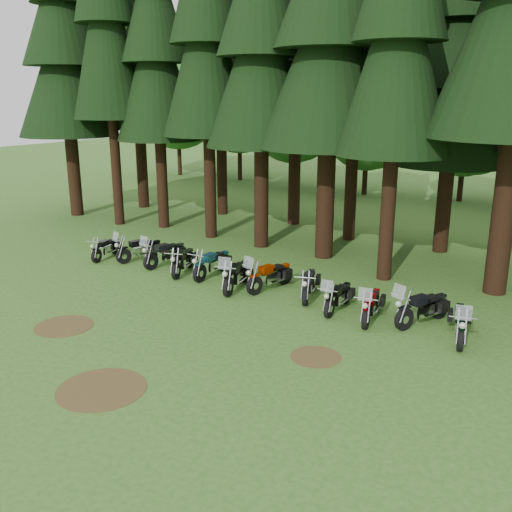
# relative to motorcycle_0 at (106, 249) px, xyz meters

# --- Properties ---
(ground) EXTENTS (120.00, 120.00, 0.00)m
(ground) POSITION_rel_motorcycle_0_xyz_m (7.67, -3.92, -0.42)
(ground) COLOR #33621F
(ground) RESTS_ON ground
(pine_front_0) EXTENTS (5.49, 5.49, 16.17)m
(pine_front_0) POSITION_rel_motorcycle_0_xyz_m (-8.53, 5.36, 9.26)
(pine_front_0) COLOR black
(pine_front_0) RESTS_ON ground
(pine_front_2) EXTENTS (4.32, 4.32, 16.22)m
(pine_front_2) POSITION_rel_motorcycle_0_xyz_m (-2.10, 5.90, 9.29)
(pine_front_2) COLOR black
(pine_front_2) RESTS_ON ground
(pine_front_3) EXTENTS (4.32, 4.32, 17.57)m
(pine_front_3) POSITION_rel_motorcycle_0_xyz_m (1.39, 5.59, 10.10)
(pine_front_3) COLOR black
(pine_front_3) RESTS_ON ground
(pine_front_4) EXTENTS (4.95, 4.95, 16.33)m
(pine_front_4) POSITION_rel_motorcycle_0_xyz_m (4.47, 5.49, 9.36)
(pine_front_4) COLOR black
(pine_front_4) RESTS_ON ground
(pine_front_5) EXTENTS (5.81, 5.81, 16.72)m
(pine_front_5) POSITION_rel_motorcycle_0_xyz_m (7.74, 5.53, 9.59)
(pine_front_5) COLOR black
(pine_front_5) RESTS_ON ground
(pine_front_6) EXTENTS (4.15, 4.15, 16.75)m
(pine_front_6) POSITION_rel_motorcycle_0_xyz_m (11.11, 4.11, 9.61)
(pine_front_6) COLOR black
(pine_front_6) RESTS_ON ground
(pine_back_0) EXTENTS (5.00, 5.00, 17.21)m
(pine_back_0) POSITION_rel_motorcycle_0_xyz_m (-7.00, 9.33, 9.88)
(pine_back_0) COLOR black
(pine_back_0) RESTS_ON ground
(pine_back_1) EXTENTS (4.52, 4.52, 16.22)m
(pine_back_1) POSITION_rel_motorcycle_0_xyz_m (-1.58, 10.43, 9.29)
(pine_back_1) COLOR black
(pine_back_1) RESTS_ON ground
(pine_back_2) EXTENTS (4.85, 4.85, 16.30)m
(pine_back_2) POSITION_rel_motorcycle_0_xyz_m (3.29, 10.49, 9.34)
(pine_back_2) COLOR black
(pine_back_2) RESTS_ON ground
(pine_back_3) EXTENTS (4.35, 4.35, 16.20)m
(pine_back_3) POSITION_rel_motorcycle_0_xyz_m (7.30, 9.02, 9.28)
(pine_back_3) COLOR black
(pine_back_3) RESTS_ON ground
(pine_back_4) EXTENTS (4.94, 4.94, 13.78)m
(pine_back_4) POSITION_rel_motorcycle_0_xyz_m (11.71, 9.33, 7.83)
(pine_back_4) COLOR black
(pine_back_4) RESTS_ON ground
(decid_0) EXTENTS (8.00, 7.78, 10.00)m
(decid_0) POSITION_rel_motorcycle_0_xyz_m (-14.43, 21.35, 5.48)
(decid_0) COLOR black
(decid_0) RESTS_ON ground
(decid_1) EXTENTS (7.91, 7.69, 9.88)m
(decid_1) POSITION_rel_motorcycle_0_xyz_m (-8.31, 21.85, 5.41)
(decid_1) COLOR black
(decid_1) RESTS_ON ground
(decid_2) EXTENTS (6.72, 6.53, 8.40)m
(decid_2) POSITION_rel_motorcycle_0_xyz_m (-2.76, 20.86, 4.53)
(decid_2) COLOR black
(decid_2) RESTS_ON ground
(decid_3) EXTENTS (6.12, 5.95, 7.65)m
(decid_3) POSITION_rel_motorcycle_0_xyz_m (2.96, 21.21, 4.09)
(decid_3) COLOR black
(decid_3) RESTS_ON ground
(decid_4) EXTENTS (5.93, 5.76, 7.41)m
(decid_4) POSITION_rel_motorcycle_0_xyz_m (9.25, 22.41, 3.95)
(decid_4) COLOR black
(decid_4) RESTS_ON ground
(dirt_patch_0) EXTENTS (1.80, 1.80, 0.01)m
(dirt_patch_0) POSITION_rel_motorcycle_0_xyz_m (4.67, -5.92, -0.42)
(dirt_patch_0) COLOR #4C3D1E
(dirt_patch_0) RESTS_ON ground
(dirt_patch_1) EXTENTS (1.40, 1.40, 0.01)m
(dirt_patch_1) POSITION_rel_motorcycle_0_xyz_m (12.17, -3.42, -0.42)
(dirt_patch_1) COLOR #4C3D1E
(dirt_patch_1) RESTS_ON ground
(dirt_patch_2) EXTENTS (2.20, 2.20, 0.01)m
(dirt_patch_2) POSITION_rel_motorcycle_0_xyz_m (8.67, -7.92, -0.42)
(dirt_patch_2) COLOR #4C3D1E
(dirt_patch_2) RESTS_ON ground
(motorcycle_0) EXTENTS (0.62, 2.01, 0.83)m
(motorcycle_0) POSITION_rel_motorcycle_0_xyz_m (0.00, 0.00, 0.00)
(motorcycle_0) COLOR black
(motorcycle_0) RESTS_ON ground
(motorcycle_1) EXTENTS (0.93, 2.25, 1.43)m
(motorcycle_1) POSITION_rel_motorcycle_0_xyz_m (1.46, 0.59, 0.06)
(motorcycle_1) COLOR black
(motorcycle_1) RESTS_ON ground
(motorcycle_2) EXTENTS (0.54, 2.36, 1.48)m
(motorcycle_2) POSITION_rel_motorcycle_0_xyz_m (2.88, 0.65, 0.07)
(motorcycle_2) COLOR black
(motorcycle_2) RESTS_ON ground
(motorcycle_3) EXTENTS (0.95, 2.17, 0.93)m
(motorcycle_3) POSITION_rel_motorcycle_0_xyz_m (4.17, 0.29, 0.05)
(motorcycle_3) COLOR black
(motorcycle_3) RESTS_ON ground
(motorcycle_4) EXTENTS (0.38, 2.38, 0.97)m
(motorcycle_4) POSITION_rel_motorcycle_0_xyz_m (5.41, 0.60, 0.07)
(motorcycle_4) COLOR black
(motorcycle_4) RESTS_ON ground
(motorcycle_5) EXTENTS (0.94, 2.43, 1.54)m
(motorcycle_5) POSITION_rel_motorcycle_0_xyz_m (7.08, -0.10, 0.09)
(motorcycle_5) COLOR black
(motorcycle_5) RESTS_ON ground
(motorcycle_6) EXTENTS (0.71, 2.37, 1.49)m
(motorcycle_6) POSITION_rel_motorcycle_0_xyz_m (8.12, 0.55, 0.08)
(motorcycle_6) COLOR black
(motorcycle_6) RESTS_ON ground
(motorcycle_7) EXTENTS (0.95, 2.15, 0.92)m
(motorcycle_7) POSITION_rel_motorcycle_0_xyz_m (9.71, 0.60, 0.04)
(motorcycle_7) COLOR black
(motorcycle_7) RESTS_ON ground
(motorcycle_8) EXTENTS (0.47, 2.16, 1.36)m
(motorcycle_8) POSITION_rel_motorcycle_0_xyz_m (11.12, 0.05, 0.03)
(motorcycle_8) COLOR black
(motorcycle_8) RESTS_ON ground
(motorcycle_9) EXTENTS (0.74, 2.25, 1.42)m
(motorcycle_9) POSITION_rel_motorcycle_0_xyz_m (12.36, -0.10, 0.05)
(motorcycle_9) COLOR black
(motorcycle_9) RESTS_ON ground
(motorcycle_10) EXTENTS (1.17, 2.34, 1.52)m
(motorcycle_10) POSITION_rel_motorcycle_0_xyz_m (13.81, 0.48, 0.09)
(motorcycle_10) COLOR black
(motorcycle_10) RESTS_ON ground
(motorcycle_11) EXTENTS (0.93, 2.30, 1.46)m
(motorcycle_11) POSITION_rel_motorcycle_0_xyz_m (15.11, -0.05, 0.07)
(motorcycle_11) COLOR black
(motorcycle_11) RESTS_ON ground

